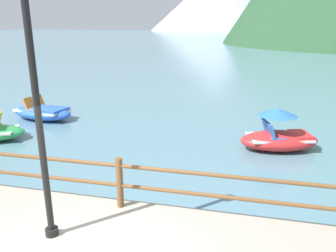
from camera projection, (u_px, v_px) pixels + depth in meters
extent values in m
plane|color=slate|center=(232.00, 52.00, 42.04)|extent=(200.00, 200.00, 0.00)
cylinder|color=brown|center=(120.00, 183.00, 6.03)|extent=(0.12, 0.12, 0.95)
cylinder|color=brown|center=(119.00, 166.00, 5.93)|extent=(23.80, 0.07, 0.07)
cylinder|color=brown|center=(120.00, 185.00, 6.04)|extent=(23.80, 0.07, 0.07)
cylinder|color=black|center=(39.00, 119.00, 4.78)|extent=(0.10, 0.10, 3.82)
cylinder|color=black|center=(52.00, 231.00, 5.33)|extent=(0.20, 0.20, 0.12)
ellipsoid|color=red|center=(279.00, 140.00, 9.93)|extent=(2.50, 1.73, 0.56)
cube|color=silver|center=(279.00, 137.00, 9.90)|extent=(1.97, 1.39, 0.06)
cube|color=blue|center=(277.00, 138.00, 9.66)|extent=(0.49, 0.49, 0.08)
cube|color=blue|center=(271.00, 131.00, 9.58)|extent=(0.31, 0.44, 0.43)
cube|color=blue|center=(271.00, 133.00, 10.09)|extent=(0.49, 0.49, 0.08)
cube|color=blue|center=(266.00, 126.00, 10.02)|extent=(0.31, 0.44, 0.43)
cube|color=red|center=(300.00, 135.00, 9.91)|extent=(0.70, 0.91, 0.12)
cone|color=blue|center=(278.00, 112.00, 9.67)|extent=(1.34, 1.34, 0.22)
ellipsoid|color=blue|center=(42.00, 112.00, 13.06)|extent=(2.73, 1.71, 0.53)
cube|color=silver|center=(42.00, 110.00, 13.03)|extent=(2.14, 1.38, 0.06)
cube|color=orange|center=(33.00, 109.00, 12.86)|extent=(0.46, 0.46, 0.08)
cube|color=orange|center=(29.00, 103.00, 12.86)|extent=(0.27, 0.43, 0.43)
cube|color=orange|center=(43.00, 106.00, 13.30)|extent=(0.46, 0.46, 0.08)
cube|color=orange|center=(39.00, 100.00, 13.31)|extent=(0.27, 0.43, 0.43)
cube|color=blue|center=(56.00, 110.00, 12.75)|extent=(0.71, 0.98, 0.12)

